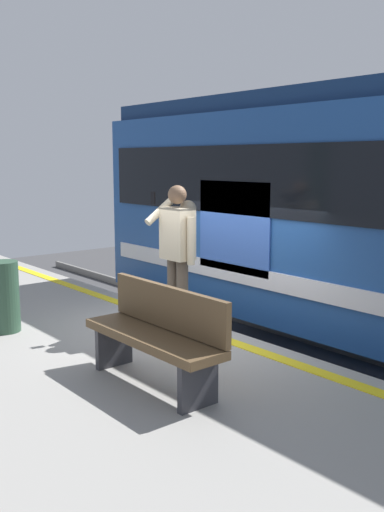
# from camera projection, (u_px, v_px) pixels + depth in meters

# --- Properties ---
(ground_plane) EXTENTS (24.40, 24.40, 0.00)m
(ground_plane) POSITION_uv_depth(u_px,v_px,m) (211.00, 402.00, 7.36)
(ground_plane) COLOR #3D3D3F
(platform) EXTENTS (15.35, 4.65, 1.03)m
(platform) POSITION_uv_depth(u_px,v_px,m) (40.00, 415.00, 5.80)
(platform) COLOR gray
(platform) RESTS_ON ground
(safety_line) EXTENTS (15.04, 0.16, 0.01)m
(safety_line) POSITION_uv_depth(u_px,v_px,m) (193.00, 328.00, 6.99)
(safety_line) COLOR yellow
(safety_line) RESTS_ON platform
(track_rail_near) EXTENTS (19.96, 0.08, 0.16)m
(track_rail_near) POSITION_uv_depth(u_px,v_px,m) (284.00, 370.00, 8.24)
(track_rail_near) COLOR slate
(track_rail_near) RESTS_ON ground
(track_rail_far) EXTENTS (19.96, 0.08, 0.16)m
(track_rail_far) POSITION_uv_depth(u_px,v_px,m) (344.00, 349.00, 9.14)
(track_rail_far) COLOR slate
(track_rail_far) RESTS_ON ground
(passenger) EXTENTS (0.57, 0.55, 1.75)m
(passenger) POSITION_uv_depth(u_px,v_px,m) (178.00, 246.00, 6.73)
(passenger) COLOR brown
(passenger) RESTS_ON platform
(handbag) EXTENTS (0.36, 0.33, 0.37)m
(handbag) POSITION_uv_depth(u_px,v_px,m) (152.00, 313.00, 7.09)
(handbag) COLOR maroon
(handbag) RESTS_ON platform
(bench) EXTENTS (1.62, 0.44, 0.90)m
(bench) POSITION_uv_depth(u_px,v_px,m) (157.00, 332.00, 5.20)
(bench) COLOR brown
(bench) RESTS_ON platform
(trash_bin) EXTENTS (0.36, 0.36, 0.85)m
(trash_bin) POSITION_uv_depth(u_px,v_px,m) (4.00, 297.00, 6.82)
(trash_bin) COLOR #2D4C38
(trash_bin) RESTS_ON platform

